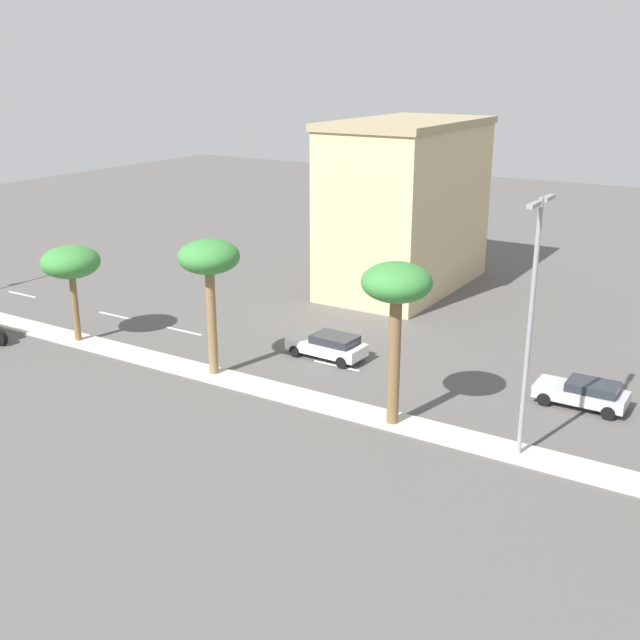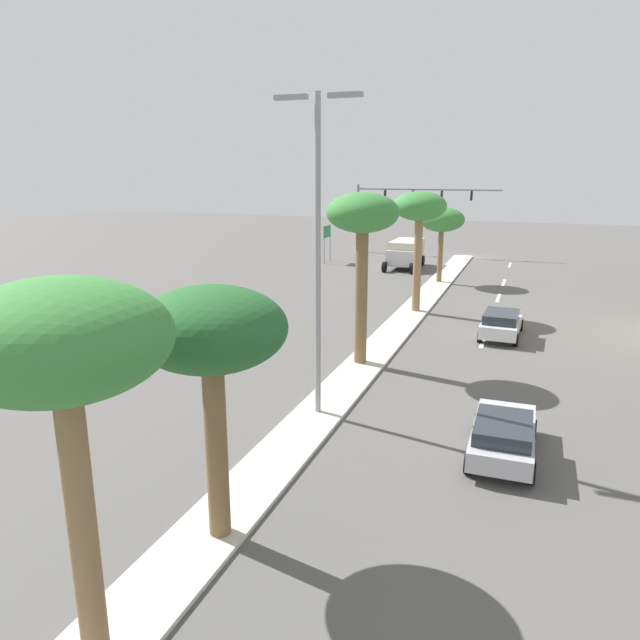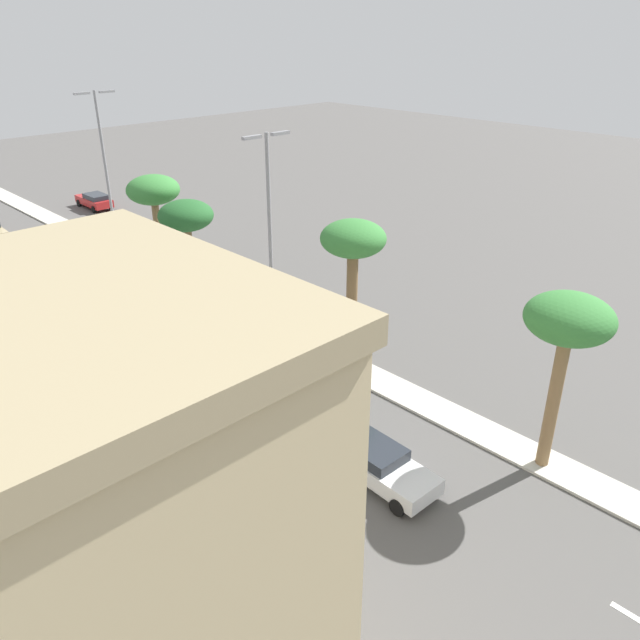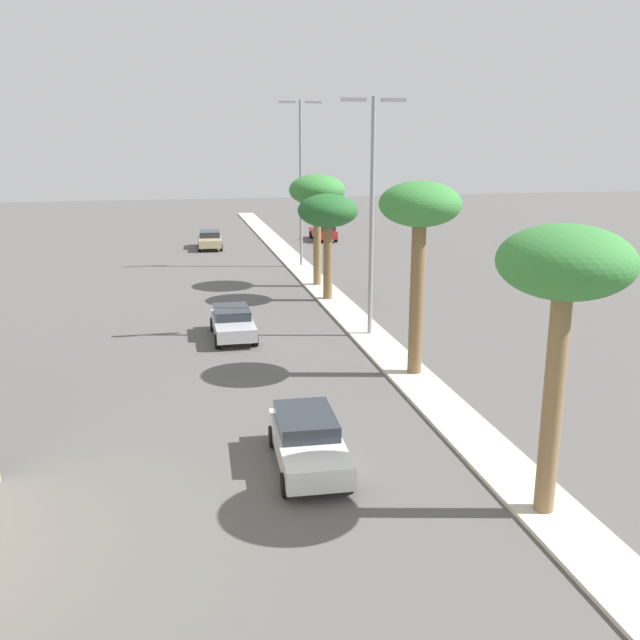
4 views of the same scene
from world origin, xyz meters
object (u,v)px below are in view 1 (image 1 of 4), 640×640
object	(u,v)px
commercial_building	(406,206)
sedan_white_mid	(328,345)
palm_tree_leading	(209,262)
street_lamp_inboard	(531,311)
sedan_silver_right	(584,393)
palm_tree_left	(397,290)
palm_tree_trailing	(71,263)

from	to	relation	value
commercial_building	sedan_white_mid	distance (m)	16.35
palm_tree_leading	street_lamp_inboard	xyz separation A→B (m)	(0.20, 16.36, 0.20)
street_lamp_inboard	sedan_silver_right	distance (m)	8.48
sedan_silver_right	sedan_white_mid	bearing A→B (deg)	-86.21
street_lamp_inboard	sedan_white_mid	world-z (taller)	street_lamp_inboard
commercial_building	palm_tree_leading	xyz separation A→B (m)	(20.45, -1.00, 0.15)
street_lamp_inboard	sedan_silver_right	bearing A→B (deg)	170.62
commercial_building	sedan_white_mid	world-z (taller)	commercial_building
commercial_building	palm_tree_left	xyz separation A→B (m)	(20.82, 9.58, 0.36)
street_lamp_inboard	commercial_building	bearing A→B (deg)	-143.37
palm_tree_leading	palm_tree_left	world-z (taller)	palm_tree_left
street_lamp_inboard	palm_tree_left	bearing A→B (deg)	-88.39
sedan_silver_right	palm_tree_left	bearing A→B (deg)	-46.50
palm_tree_leading	palm_tree_left	bearing A→B (deg)	88.04
commercial_building	palm_tree_left	size ratio (longest dim) A/B	1.90
sedan_silver_right	street_lamp_inboard	bearing A→B (deg)	-9.38
palm_tree_trailing	sedan_white_mid	size ratio (longest dim) A/B	1.26
sedan_white_mid	commercial_building	bearing A→B (deg)	-169.46
street_lamp_inboard	sedan_silver_right	world-z (taller)	street_lamp_inboard
sedan_white_mid	street_lamp_inboard	bearing A→B (deg)	66.63
palm_tree_trailing	street_lamp_inboard	world-z (taller)	street_lamp_inboard
commercial_building	palm_tree_left	distance (m)	22.92
palm_tree_left	sedan_white_mid	size ratio (longest dim) A/B	1.66
street_lamp_inboard	sedan_white_mid	bearing A→B (deg)	-113.37
palm_tree_leading	sedan_white_mid	size ratio (longest dim) A/B	1.59
palm_tree_trailing	sedan_white_mid	world-z (taller)	palm_tree_trailing
palm_tree_trailing	palm_tree_left	size ratio (longest dim) A/B	0.76
palm_tree_left	street_lamp_inboard	xyz separation A→B (m)	(-0.16, 5.78, -0.02)
palm_tree_leading	sedan_white_mid	world-z (taller)	palm_tree_leading
palm_tree_leading	street_lamp_inboard	bearing A→B (deg)	89.30
palm_tree_left	street_lamp_inboard	bearing A→B (deg)	91.61
sedan_silver_right	sedan_white_mid	xyz separation A→B (m)	(0.90, -13.56, 0.04)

